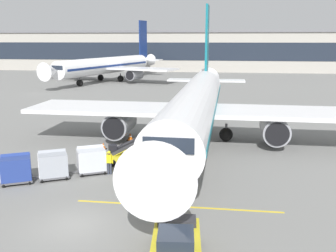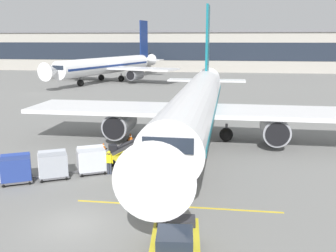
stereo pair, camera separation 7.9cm
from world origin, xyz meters
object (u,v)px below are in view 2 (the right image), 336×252
at_px(belt_loader, 129,152).
at_px(distant_airplane, 109,66).
at_px(baggage_cart_second, 53,164).
at_px(ground_crew_by_loader, 138,160).
at_px(parked_airplane, 196,105).
at_px(pushback_tug, 175,246).
at_px(baggage_cart_third, 16,168).
at_px(safety_cone_engine_keepout, 130,137).
at_px(baggage_cart_lead, 91,159).
at_px(ground_crew_by_carts, 139,151).
at_px(safety_cone_wingtip, 103,146).
at_px(ground_crew_marshaller, 109,161).

relative_size(belt_loader, distant_airplane, 0.13).
height_order(baggage_cart_second, ground_crew_by_loader, baggage_cart_second).
relative_size(parked_airplane, belt_loader, 7.67).
relative_size(belt_loader, pushback_tug, 1.18).
height_order(baggage_cart_third, ground_crew_by_loader, baggage_cart_third).
height_order(safety_cone_engine_keepout, distant_airplane, distant_airplane).
bearing_deg(belt_loader, baggage_cart_third, -140.05).
bearing_deg(belt_loader, safety_cone_engine_keepout, 102.49).
relative_size(belt_loader, baggage_cart_lead, 1.93).
xyz_separation_m(belt_loader, baggage_cart_lead, (-2.09, -2.82, 0.16)).
bearing_deg(baggage_cart_lead, ground_crew_by_loader, 6.90).
xyz_separation_m(parked_airplane, baggage_cart_lead, (-6.85, -9.57, -2.52)).
height_order(baggage_cart_third, ground_crew_by_carts, baggage_cart_third).
bearing_deg(safety_cone_wingtip, ground_crew_by_carts, -41.79).
xyz_separation_m(baggage_cart_lead, safety_cone_engine_keepout, (0.65, 9.32, -0.64)).
bearing_deg(baggage_cart_lead, distant_airplane, 105.31).
height_order(baggage_cart_second, ground_crew_by_carts, baggage_cart_second).
bearing_deg(ground_crew_by_loader, baggage_cart_lead, -173.10).
distance_m(belt_loader, safety_cone_engine_keepout, 6.68).
bearing_deg(pushback_tug, safety_cone_engine_keepout, 108.60).
relative_size(baggage_cart_lead, ground_crew_by_carts, 1.59).
relative_size(ground_crew_by_loader, safety_cone_engine_keepout, 2.37).
xyz_separation_m(ground_crew_by_loader, ground_crew_marshaller, (-1.98, -0.56, 0.00)).
bearing_deg(ground_crew_marshaller, belt_loader, 76.50).
bearing_deg(baggage_cart_third, safety_cone_wingtip, 68.46).
relative_size(baggage_cart_second, distant_airplane, 0.07).
relative_size(belt_loader, ground_crew_marshaller, 3.09).
bearing_deg(baggage_cart_lead, ground_crew_by_carts, 39.44).
height_order(baggage_cart_third, pushback_tug, baggage_cart_third).
bearing_deg(safety_cone_engine_keepout, ground_crew_marshaller, -85.61).
bearing_deg(baggage_cart_lead, pushback_tug, -55.45).
relative_size(ground_crew_marshaller, safety_cone_wingtip, 2.85).
xyz_separation_m(parked_airplane, ground_crew_by_loader, (-3.49, -9.16, -2.52)).
xyz_separation_m(baggage_cart_second, baggage_cart_third, (-2.10, -1.15, 0.00)).
distance_m(baggage_cart_third, ground_crew_by_loader, 8.29).
distance_m(baggage_cart_third, ground_crew_by_carts, 8.91).
bearing_deg(baggage_cart_second, baggage_cart_lead, 32.49).
distance_m(ground_crew_by_carts, distant_airplane, 61.70).
distance_m(parked_airplane, baggage_cart_second, 14.51).
relative_size(ground_crew_by_loader, distant_airplane, 0.04).
height_order(baggage_cart_lead, safety_cone_engine_keepout, baggage_cart_lead).
distance_m(parked_airplane, pushback_tug, 20.52).
xyz_separation_m(baggage_cart_lead, ground_crew_marshaller, (1.38, -0.15, -0.00)).
distance_m(baggage_cart_third, safety_cone_engine_keepout, 12.95).
bearing_deg(ground_crew_by_carts, parked_airplane, 61.47).
relative_size(parked_airplane, ground_crew_by_loader, 23.67).
bearing_deg(baggage_cart_second, parked_airplane, 50.38).
distance_m(parked_airplane, ground_crew_by_carts, 8.48).
bearing_deg(baggage_cart_second, safety_cone_wingtip, 80.17).
bearing_deg(ground_crew_by_carts, ground_crew_by_loader, -79.49).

